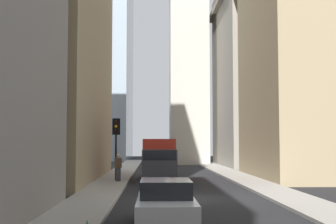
% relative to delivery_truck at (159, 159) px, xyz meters
% --- Properties ---
extents(ground_plane, '(135.00, 135.00, 0.00)m').
position_rel_delivery_truck_xyz_m(ground_plane, '(-10.93, -1.40, -1.46)').
color(ground_plane, black).
extents(sidewalk_right, '(90.00, 2.20, 0.14)m').
position_rel_delivery_truck_xyz_m(sidewalk_right, '(-10.93, 3.10, -1.39)').
color(sidewalk_right, gray).
rests_on(sidewalk_right, ground_plane).
extents(sidewalk_left, '(90.00, 2.20, 0.14)m').
position_rel_delivery_truck_xyz_m(sidewalk_left, '(-10.93, -5.90, -1.39)').
color(sidewalk_left, gray).
rests_on(sidewalk_left, ground_plane).
extents(building_left_far, '(15.11, 10.50, 20.05)m').
position_rel_delivery_truck_xyz_m(building_left_far, '(17.60, -11.99, 8.57)').
color(building_left_far, gray).
rests_on(building_left_far, ground_plane).
extents(building_left_midfar, '(13.01, 10.50, 21.03)m').
position_rel_delivery_truck_xyz_m(building_left_midfar, '(0.97, -11.99, 9.07)').
color(building_left_midfar, '#9E8966').
rests_on(building_left_midfar, ground_plane).
extents(church_spire, '(5.06, 5.06, 33.48)m').
position_rel_delivery_truck_xyz_m(church_spire, '(23.53, -3.90, 16.04)').
color(church_spire, '#B7B2A5').
rests_on(church_spire, ground_plane).
extents(delivery_truck, '(6.46, 2.25, 2.84)m').
position_rel_delivery_truck_xyz_m(delivery_truck, '(0.00, 0.00, 0.00)').
color(delivery_truck, red).
rests_on(delivery_truck, ground_plane).
extents(sedan_silver, '(4.30, 1.78, 1.42)m').
position_rel_delivery_truck_xyz_m(sedan_silver, '(-17.89, -0.00, -0.80)').
color(sedan_silver, '#B7BABF').
rests_on(sedan_silver, ground_plane).
extents(traffic_light_midblock, '(0.43, 0.52, 4.08)m').
position_rel_delivery_truck_xyz_m(traffic_light_midblock, '(-1.61, 2.89, 1.68)').
color(traffic_light_midblock, black).
rests_on(traffic_light_midblock, sidewalk_right).
extents(pedestrian, '(0.26, 0.44, 1.75)m').
position_rel_delivery_truck_xyz_m(pedestrian, '(-2.79, 2.64, -0.37)').
color(pedestrian, '#33333D').
rests_on(pedestrian, sidewalk_right).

